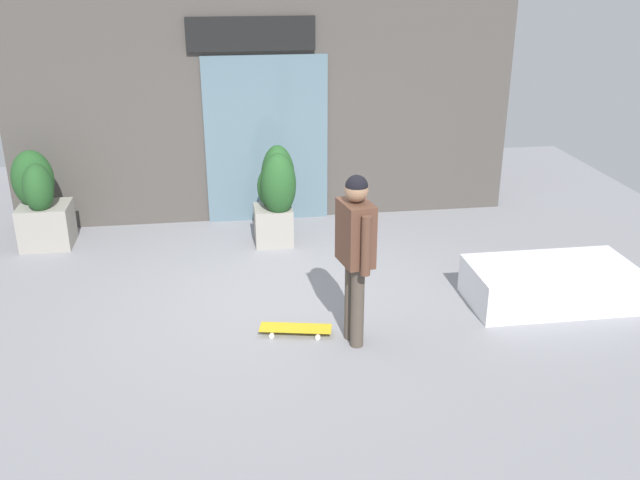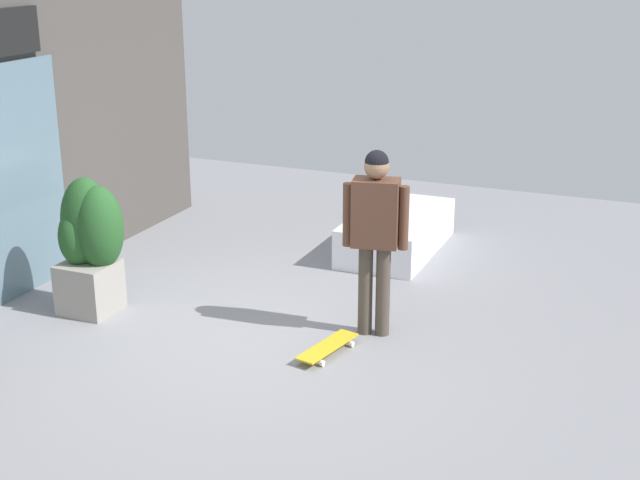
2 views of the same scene
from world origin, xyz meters
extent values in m
plane|color=gray|center=(0.00, 0.00, 0.00)|extent=(12.00, 12.00, 0.00)
cube|color=slate|center=(0.01, 2.63, 1.16)|extent=(1.71, 0.06, 2.33)
cylinder|color=#4C4238|center=(0.58, -1.08, 0.43)|extent=(0.13, 0.13, 0.85)
cylinder|color=#4C4238|center=(0.55, -0.92, 0.43)|extent=(0.13, 0.13, 0.85)
cube|color=brown|center=(0.57, -1.00, 1.15)|extent=(0.33, 0.45, 0.60)
cylinder|color=brown|center=(0.62, -1.25, 1.12)|extent=(0.09, 0.09, 0.57)
cylinder|color=brown|center=(0.52, -0.76, 1.12)|extent=(0.09, 0.09, 0.57)
sphere|color=#997051|center=(0.57, -1.00, 1.57)|extent=(0.22, 0.22, 0.22)
sphere|color=black|center=(0.57, -1.00, 1.61)|extent=(0.21, 0.21, 0.21)
cube|color=gold|center=(0.02, -0.77, 0.07)|extent=(0.75, 0.33, 0.02)
cylinder|color=silver|center=(-0.23, -0.83, 0.03)|extent=(0.06, 0.04, 0.05)
cylinder|color=silver|center=(-0.19, -0.62, 0.03)|extent=(0.06, 0.04, 0.05)
cylinder|color=silver|center=(0.22, -0.92, 0.03)|extent=(0.06, 0.04, 0.05)
cylinder|color=silver|center=(0.26, -0.72, 0.03)|extent=(0.06, 0.04, 0.05)
cube|color=gray|center=(0.00, 1.70, 0.25)|extent=(0.49, 0.49, 0.50)
ellipsoid|color=#235123|center=(0.07, 1.58, 0.84)|extent=(0.45, 0.46, 0.82)
ellipsoid|color=#235123|center=(0.02, 1.79, 0.75)|extent=(0.43, 0.38, 0.59)
ellipsoid|color=#235123|center=(0.08, 1.73, 0.87)|extent=(0.44, 0.51, 0.88)
cube|color=white|center=(2.85, -0.48, 0.22)|extent=(1.78, 0.90, 0.44)
camera|label=1|loc=(-0.63, -6.97, 3.55)|focal=39.45mm
camera|label=2|loc=(-6.49, -3.43, 3.40)|focal=49.89mm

